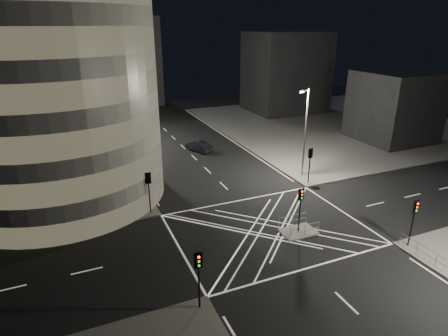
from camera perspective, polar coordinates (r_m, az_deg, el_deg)
name	(u,v)px	position (r m, az deg, el deg)	size (l,w,h in m)	color
ground	(269,229)	(33.10, 6.85, -9.19)	(120.00, 120.00, 0.00)	black
sidewalk_far_right	(337,123)	(69.57, 16.78, 6.55)	(42.00, 42.00, 0.15)	#514F4C
central_island	(298,232)	(32.94, 11.23, -9.50)	(3.00, 2.00, 0.15)	slate
office_block_rear	(6,62)	(67.13, -30.25, 13.78)	(24.00, 16.00, 22.00)	gray
building_right_far	(285,72)	(76.81, 9.34, 14.25)	(14.00, 12.00, 15.00)	black
building_right_near	(394,106)	(61.42, 24.51, 8.55)	(10.00, 10.00, 10.00)	black
building_far_end	(115,62)	(83.55, -16.26, 15.19)	(18.00, 8.00, 18.00)	black
tree_a	(124,164)	(35.91, -15.00, 0.61)	(4.74, 4.74, 7.05)	black
tree_b	(114,138)	(41.33, -16.43, 4.38)	(4.70, 4.70, 7.86)	black
tree_c	(107,128)	(47.20, -17.36, 5.79)	(3.81, 3.81, 6.93)	black
tree_d	(101,113)	(52.87, -18.22, 8.04)	(4.35, 4.35, 7.91)	black
tree_e	(98,113)	(59.00, -18.69, 7.90)	(4.53, 4.53, 6.62)	black
traffic_signal_fl	(149,185)	(34.71, -11.43, -2.57)	(0.55, 0.22, 4.00)	black
traffic_signal_nl	(199,270)	(23.21, -3.90, -15.24)	(0.55, 0.22, 4.00)	black
traffic_signal_fr	(310,159)	(41.50, 12.97, 1.32)	(0.55, 0.22, 4.00)	black
traffic_signal_nr	(414,215)	(32.50, 26.99, -6.34)	(0.55, 0.22, 4.00)	black
traffic_signal_island	(301,202)	(31.60, 11.59, -5.06)	(0.55, 0.22, 4.00)	black
street_lamp_left_near	(129,143)	(38.53, -14.30, 3.77)	(1.25, 0.25, 10.00)	slate
street_lamp_left_far	(107,107)	(55.88, -17.46, 8.80)	(1.25, 0.25, 10.00)	slate
street_lamp_right_far	(305,130)	(42.78, 12.25, 5.67)	(1.25, 0.25, 10.00)	slate
railing_island_south	(305,230)	(32.00, 12.21, -9.27)	(2.80, 0.06, 1.10)	slate
railing_island_north	(293,220)	(33.27, 10.44, -7.86)	(2.80, 0.06, 1.10)	slate
sedan	(199,146)	(52.01, -3.83, 3.31)	(1.47, 4.21, 1.39)	black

